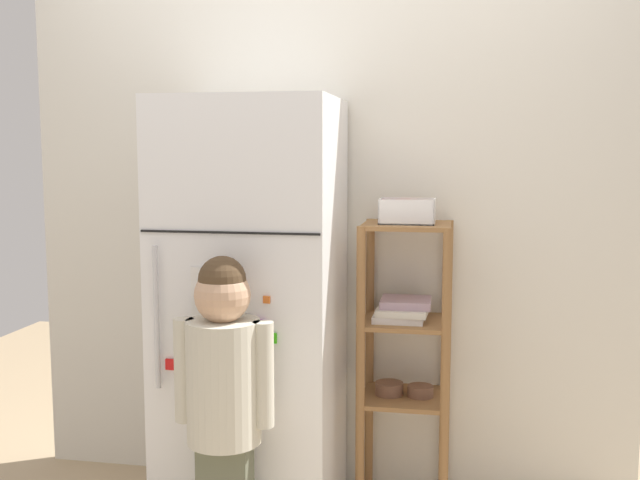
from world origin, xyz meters
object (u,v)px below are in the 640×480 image
child_standing (224,381)px  refrigerator (252,310)px  fruit_bin (407,213)px  pantry_shelf_unit (405,339)px

child_standing → refrigerator: bearing=91.7°
fruit_bin → refrigerator: bearing=-170.0°
pantry_shelf_unit → refrigerator: bearing=-168.2°
refrigerator → pantry_shelf_unit: refrigerator is taller
refrigerator → child_standing: refrigerator is taller
refrigerator → child_standing: (0.01, -0.42, -0.16)m
refrigerator → child_standing: 0.45m
child_standing → fruit_bin: bearing=41.4°
child_standing → fruit_bin: (0.60, 0.53, 0.55)m
refrigerator → fruit_bin: size_ratio=7.73×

